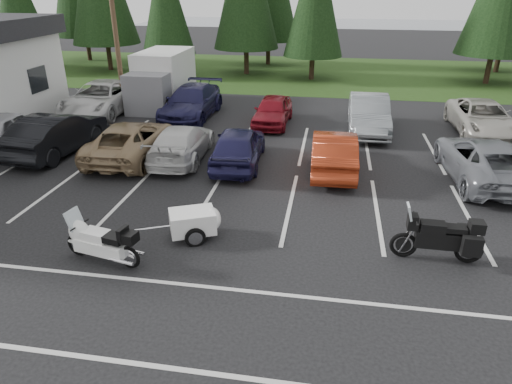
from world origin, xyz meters
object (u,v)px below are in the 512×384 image
object	(u,v)px
utility_pole	(114,18)
car_near_1	(57,133)
car_near_3	(182,143)
car_far_0	(101,98)
car_far_1	(191,102)
car_near_6	(485,160)
car_far_2	(273,111)
cargo_trailer	(193,224)
car_far_4	(482,118)
touring_motorcycle	(101,238)
car_near_5	(334,151)
car_far_3	(369,114)
adventure_motorcycle	(438,233)
car_near_2	(131,140)
car_near_0	(7,129)
car_near_4	(238,146)
box_truck	(159,80)

from	to	relation	value
utility_pole	car_near_1	xyz separation A→B (m)	(0.60, -7.63, -3.87)
utility_pole	car_near_3	size ratio (longest dim) A/B	1.93
car_near_3	car_far_0	bearing A→B (deg)	-44.97
car_near_1	utility_pole	bearing A→B (deg)	-81.24
car_near_3	car_far_1	world-z (taller)	car_far_1
utility_pole	car_near_6	xyz separation A→B (m)	(17.05, -7.72, -3.95)
utility_pole	car_far_2	bearing A→B (deg)	-13.57
car_near_6	car_far_2	xyz separation A→B (m)	(-8.30, 5.61, -0.05)
utility_pole	cargo_trailer	bearing A→B (deg)	-58.95
car_far_4	car_far_0	bearing A→B (deg)	178.30
car_far_2	touring_motorcycle	bearing A→B (deg)	-99.71
car_near_5	car_far_3	xyz separation A→B (m)	(1.54, 5.19, 0.08)
utility_pole	adventure_motorcycle	size ratio (longest dim) A/B	3.58
car_near_2	car_far_2	size ratio (longest dim) A/B	1.28
car_far_0	adventure_motorcycle	xyz separation A→B (m)	(14.94, -11.79, -0.06)
car_near_0	car_near_2	distance (m)	5.63
car_near_4	cargo_trailer	world-z (taller)	car_near_4
car_far_2	cargo_trailer	world-z (taller)	car_far_2
utility_pole	car_near_3	bearing A→B (deg)	-51.99
car_near_2	cargo_trailer	bearing A→B (deg)	124.54
car_near_3	car_near_4	distance (m)	2.34
car_near_2	car_far_3	distance (m)	10.82
car_near_3	car_far_0	distance (m)	8.64
car_near_3	car_near_6	distance (m)	11.21
car_near_2	cargo_trailer	size ratio (longest dim) A/B	2.95
car_near_6	touring_motorcycle	bearing A→B (deg)	29.86
cargo_trailer	adventure_motorcycle	bearing A→B (deg)	-24.79
car_near_1	car_near_6	size ratio (longest dim) A/B	0.93
box_truck	car_near_6	distance (m)	17.16
car_near_2	car_near_5	size ratio (longest dim) A/B	1.15
car_near_4	car_near_3	bearing A→B (deg)	-8.65
car_far_0	car_far_3	world-z (taller)	car_far_3
box_truck	car_far_3	world-z (taller)	box_truck
adventure_motorcycle	car_near_5	bearing A→B (deg)	115.53
car_far_1	car_far_4	world-z (taller)	car_far_1
car_near_6	car_far_4	size ratio (longest dim) A/B	1.03
car_far_3	car_far_4	distance (m)	5.23
car_near_5	touring_motorcycle	distance (m)	9.14
car_far_4	cargo_trailer	distance (m)	15.53
touring_motorcycle	cargo_trailer	distance (m)	2.45
car_near_2	car_far_0	xyz separation A→B (m)	(-4.30, 6.01, 0.10)
car_near_1	car_far_3	size ratio (longest dim) A/B	1.00
car_near_2	car_far_2	bearing A→B (deg)	-133.93
car_far_4	car_near_6	bearing A→B (deg)	-104.99
utility_pole	car_near_1	size ratio (longest dim) A/B	1.79
cargo_trailer	car_near_2	bearing A→B (deg)	102.31
car_far_2	car_far_3	xyz separation A→B (m)	(4.57, -0.38, 0.14)
car_near_2	car_far_3	bearing A→B (deg)	-153.67
car_near_2	car_near_1	bearing A→B (deg)	-2.08
car_near_6	adventure_motorcycle	xyz separation A→B (m)	(-2.61, -5.69, 0.02)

